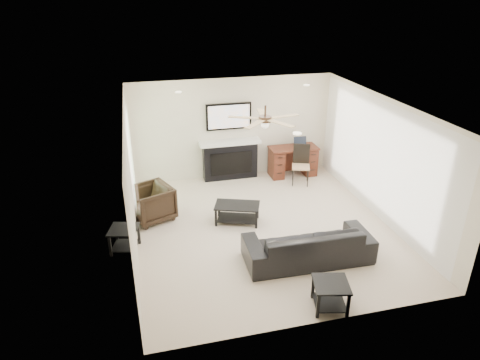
# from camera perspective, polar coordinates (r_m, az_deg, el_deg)

# --- Properties ---
(room_shell) EXTENTS (5.50, 5.54, 2.52)m
(room_shell) POSITION_cam_1_polar(r_m,az_deg,el_deg) (8.11, 4.58, 4.33)
(room_shell) COLOR beige
(room_shell) RESTS_ON ground
(sofa) EXTENTS (2.27, 0.93, 0.66)m
(sofa) POSITION_cam_1_polar(r_m,az_deg,el_deg) (7.70, 9.07, -8.40)
(sofa) COLOR black
(sofa) RESTS_ON ground
(armchair) EXTENTS (1.06, 1.05, 0.74)m
(armchair) POSITION_cam_1_polar(r_m,az_deg,el_deg) (9.04, -11.77, -3.04)
(armchair) COLOR black
(armchair) RESTS_ON ground
(coffee_table) EXTENTS (1.02, 0.78, 0.40)m
(coffee_table) POSITION_cam_1_polar(r_m,az_deg,el_deg) (8.82, -0.38, -4.47)
(coffee_table) COLOR black
(coffee_table) RESTS_ON ground
(end_table_near) EXTENTS (0.63, 0.63, 0.45)m
(end_table_near) POSITION_cam_1_polar(r_m,az_deg,el_deg) (6.80, 11.92, -14.81)
(end_table_near) COLOR black
(end_table_near) RESTS_ON ground
(end_table_left) EXTENTS (0.61, 0.61, 0.45)m
(end_table_left) POSITION_cam_1_polar(r_m,az_deg,el_deg) (8.20, -15.12, -7.64)
(end_table_left) COLOR black
(end_table_left) RESTS_ON ground
(fireplace_unit) EXTENTS (1.52, 0.34, 1.91)m
(fireplace_unit) POSITION_cam_1_polar(r_m,az_deg,el_deg) (10.56, -1.34, 5.04)
(fireplace_unit) COLOR black
(fireplace_unit) RESTS_ON ground
(desk) EXTENTS (1.22, 0.56, 0.76)m
(desk) POSITION_cam_1_polar(r_m,az_deg,el_deg) (11.02, 7.05, 2.51)
(desk) COLOR #431B10
(desk) RESTS_ON ground
(desk_chair) EXTENTS (0.55, 0.56, 0.97)m
(desk_chair) POSITION_cam_1_polar(r_m,az_deg,el_deg) (10.50, 8.12, 1.94)
(desk_chair) COLOR black
(desk_chair) RESTS_ON ground
(laptop) EXTENTS (0.33, 0.24, 0.23)m
(laptop) POSITION_cam_1_polar(r_m,az_deg,el_deg) (10.89, 8.21, 4.97)
(laptop) COLOR black
(laptop) RESTS_ON desk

